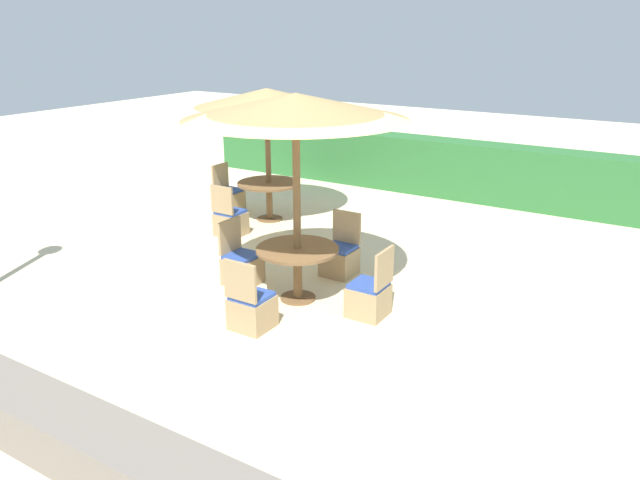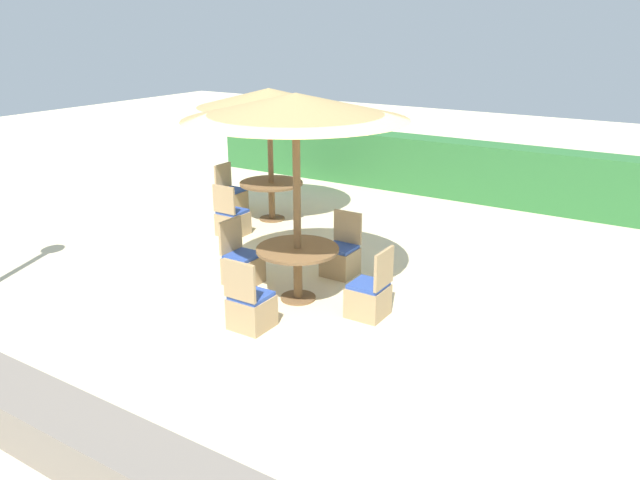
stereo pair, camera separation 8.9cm
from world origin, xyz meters
The scene contains 13 objects.
ground_plane centered at (0.00, 0.00, 0.00)m, with size 40.00×40.00×0.00m, color beige.
hedge_row centered at (0.00, 6.72, 0.60)m, with size 13.00×0.70×1.20m, color #2D6B33.
stone_border centered at (0.00, -3.18, 0.23)m, with size 10.00×0.56×0.47m, color slate.
parasol_back_left centered at (-2.79, 3.28, 2.28)m, with size 2.60×2.60×2.45m.
round_table_back_left centered at (-2.79, 3.28, 0.59)m, with size 1.18×1.18×0.73m.
patio_chair_back_left_west centered at (-3.81, 3.31, 0.26)m, with size 0.46×0.46×0.93m.
patio_chair_back_left_south centered at (-2.83, 2.18, 0.26)m, with size 0.46×0.46×0.93m.
parasol_center centered at (-0.33, 0.57, 2.57)m, with size 2.83×2.83×2.75m.
round_table_center centered at (-0.33, 0.57, 0.59)m, with size 1.10×1.10×0.74m.
patio_chair_center_south centered at (-0.34, -0.44, 0.26)m, with size 0.46×0.46×0.93m.
patio_chair_center_east centered at (0.72, 0.63, 0.26)m, with size 0.46×0.46×0.93m.
patio_chair_center_north centered at (-0.29, 1.63, 0.26)m, with size 0.46×0.46×0.93m.
patio_chair_center_west centered at (-1.32, 0.59, 0.26)m, with size 0.46×0.46×0.93m.
Camera 2 is at (4.07, -5.80, 3.56)m, focal length 35.00 mm.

